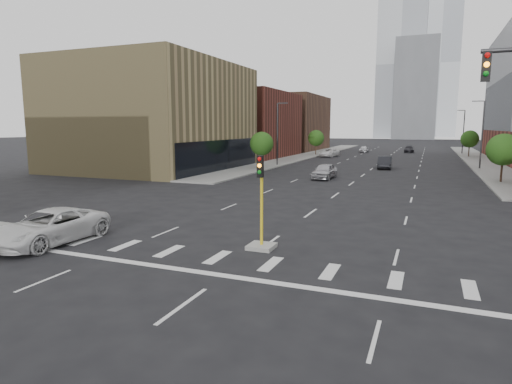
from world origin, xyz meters
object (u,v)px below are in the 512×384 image
Objects in this scene: median_traffic_signal at (261,229)px; car_mid_right at (385,163)px; parked_minivan at (50,227)px; car_far_left at (329,153)px; car_deep_right at (409,149)px; car_near_left at (324,171)px; car_distant at (364,149)px.

median_traffic_signal reaches higher than car_mid_right.
parked_minivan is (-11.56, -45.35, -0.00)m from car_mid_right.
car_far_left is 1.11× the size of car_deep_right.
median_traffic_signal is 42.42m from car_mid_right.
car_near_left is 1.18× the size of car_distant.
car_deep_right is at bearing 16.00° from car_distant.
car_near_left reaches higher than car_mid_right.
car_distant is (-9.39, -2.51, -0.01)m from car_deep_right.
parked_minivan is at bearing -107.87° from car_mid_right.
car_deep_right is 1.20× the size of car_distant.
parked_minivan is (-3.63, -82.18, 0.11)m from car_distant.
car_distant is at bearing -166.39° from car_deep_right.
car_distant is 0.71× the size of parked_minivan.
median_traffic_signal is at bearing -95.68° from car_mid_right.
car_deep_right is at bearing 87.88° from median_traffic_signal.
car_distant is at bearing 94.60° from median_traffic_signal.
median_traffic_signal reaches higher than car_far_left.
median_traffic_signal is 10.43m from parked_minivan.
car_near_left reaches higher than car_far_left.
car_mid_right is 37.67m from car_distant.
parked_minivan reaches higher than car_distant.
parked_minivan is (0.50, -65.51, 0.05)m from car_far_left.
car_deep_right is at bearing 84.31° from car_mid_right.
car_distant is (-7.94, 36.82, -0.12)m from car_mid_right.
car_near_left is 51.29m from car_distant.
car_near_left reaches higher than car_distant.
car_deep_right reaches higher than car_distant.
car_mid_right is 46.81m from parked_minivan.
car_mid_right is (1.56, 42.39, -0.14)m from median_traffic_signal.
car_deep_right is 85.68m from parked_minivan.
car_deep_right is 0.84× the size of parked_minivan.
car_far_left is at bearing -102.88° from car_distant.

